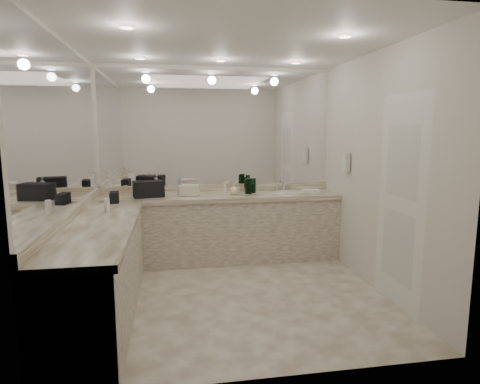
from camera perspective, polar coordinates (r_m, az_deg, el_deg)
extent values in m
plane|color=beige|center=(4.45, -1.00, -14.35)|extent=(3.20, 3.20, 0.00)
plane|color=white|center=(4.18, -1.10, 20.51)|extent=(3.20, 3.20, 0.00)
cube|color=silver|center=(5.60, -3.36, 4.16)|extent=(3.20, 0.02, 2.60)
cube|color=silver|center=(4.19, -23.23, 1.92)|extent=(0.02, 3.00, 2.60)
cube|color=silver|center=(4.64, 18.92, 2.75)|extent=(0.02, 3.00, 2.60)
cube|color=beige|center=(5.45, -2.93, -5.36)|extent=(3.20, 0.60, 0.84)
cube|color=beige|center=(5.35, -2.95, -0.70)|extent=(3.20, 0.64, 0.06)
cube|color=beige|center=(4.04, -19.25, -10.95)|extent=(0.60, 2.40, 0.84)
cube|color=beige|center=(3.91, -19.44, -4.72)|extent=(0.64, 2.42, 0.06)
cube|color=beige|center=(5.62, -3.31, 0.58)|extent=(3.20, 0.04, 0.10)
cube|color=beige|center=(4.24, -22.69, -2.77)|extent=(0.04, 3.00, 0.10)
cube|color=white|center=(5.57, -3.39, 9.02)|extent=(3.12, 0.01, 1.55)
cube|color=white|center=(4.17, -23.47, 8.43)|extent=(0.01, 2.92, 1.55)
cylinder|color=white|center=(5.54, 6.83, -0.15)|extent=(0.44, 0.44, 0.03)
cube|color=silver|center=(5.73, 6.25, 0.91)|extent=(0.24, 0.16, 0.14)
cube|color=white|center=(5.24, 14.86, 4.11)|extent=(0.06, 0.10, 0.24)
cube|color=white|center=(4.23, 21.81, -1.35)|extent=(0.02, 0.82, 2.10)
cube|color=black|center=(5.27, -12.88, 0.45)|extent=(0.41, 0.31, 0.21)
cube|color=black|center=(4.99, -17.45, -0.69)|extent=(0.13, 0.24, 0.13)
cube|color=beige|center=(5.28, -7.15, 0.22)|extent=(0.27, 0.20, 0.14)
cube|color=white|center=(5.61, 10.09, 0.13)|extent=(0.25, 0.19, 0.04)
cylinder|color=white|center=(4.44, -18.42, -1.77)|extent=(0.06, 0.06, 0.14)
imported|color=silver|center=(5.39, -11.90, 0.75)|extent=(0.11, 0.11, 0.23)
imported|color=silver|center=(5.29, -8.34, 0.53)|extent=(0.09, 0.09, 0.20)
imported|color=#FFDEA1|center=(5.32, -0.93, 0.38)|extent=(0.15, 0.15, 0.15)
cylinder|color=#0A451A|center=(5.52, 0.93, 0.86)|extent=(0.07, 0.07, 0.18)
cylinder|color=#0A451A|center=(5.41, 1.32, 0.86)|extent=(0.07, 0.07, 0.21)
cylinder|color=#0A451A|center=(5.42, 1.08, 0.82)|extent=(0.07, 0.07, 0.20)
cylinder|color=#0A451A|center=(5.56, 1.36, 0.92)|extent=(0.07, 0.07, 0.18)
cylinder|color=#0A451A|center=(5.49, 1.94, 0.93)|extent=(0.06, 0.06, 0.20)
cylinder|color=silver|center=(5.31, -11.37, -0.10)|extent=(0.04, 0.04, 0.09)
cylinder|color=silver|center=(5.36, -0.42, 0.16)|extent=(0.06, 0.06, 0.09)
cylinder|color=#F2D84C|center=(5.28, -16.79, -0.52)|extent=(0.06, 0.06, 0.06)
cylinder|color=#3F3F4C|center=(5.52, 1.86, 0.53)|extent=(0.06, 0.06, 0.12)
cylinder|color=white|center=(5.40, -2.16, 0.48)|extent=(0.04, 0.04, 0.14)
cylinder|color=#E57F66|center=(5.47, 0.88, 0.21)|extent=(0.05, 0.05, 0.07)
cylinder|color=#E57F66|center=(5.39, -13.08, 0.01)|extent=(0.04, 0.04, 0.10)
cylinder|color=#F2D84C|center=(5.24, -6.82, -0.23)|extent=(0.06, 0.06, 0.07)
cylinder|color=white|center=(5.33, -12.58, -0.27)|extent=(0.04, 0.04, 0.06)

